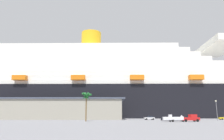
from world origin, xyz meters
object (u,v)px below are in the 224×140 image
at_px(parked_car_silver_sedan, 149,118).
at_px(cruise_ship, 130,89).
at_px(street_lamp, 216,107).
at_px(palm_tree, 86,98).
at_px(small_boat_on_trailer, 175,119).
at_px(pickup_truck, 191,118).

bearing_deg(parked_car_silver_sedan, cruise_ship, 89.09).
bearing_deg(street_lamp, palm_tree, -174.27).
height_order(small_boat_on_trailer, parked_car_silver_sedan, small_boat_on_trailer).
relative_size(small_boat_on_trailer, parked_car_silver_sedan, 2.06).
xyz_separation_m(pickup_truck, street_lamp, (14.84, 10.18, 3.74)).
bearing_deg(cruise_ship, palm_tree, -111.01).
bearing_deg(small_boat_on_trailer, street_lamp, 27.50).
bearing_deg(small_boat_on_trailer, palm_tree, 168.05).
bearing_deg(palm_tree, cruise_ship, 68.99).
xyz_separation_m(cruise_ship, pickup_truck, (5.64, -74.12, -17.33)).
relative_size(pickup_truck, palm_tree, 0.61).
xyz_separation_m(palm_tree, street_lamp, (46.86, 4.70, -2.70)).
height_order(pickup_truck, street_lamp, street_lamp).
bearing_deg(parked_car_silver_sedan, palm_tree, -144.05).
relative_size(cruise_ship, palm_tree, 25.52).
xyz_separation_m(pickup_truck, palm_tree, (-32.01, 5.48, 6.44)).
bearing_deg(pickup_truck, small_boat_on_trailer, -177.62).
bearing_deg(parked_car_silver_sedan, street_lamp, -33.05).
height_order(street_lamp, parked_car_silver_sedan, street_lamp).
distance_m(cruise_ship, pickup_truck, 76.33).
bearing_deg(palm_tree, parked_car_silver_sedan, 35.95).
bearing_deg(small_boat_on_trailer, parked_car_silver_sedan, 93.10).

